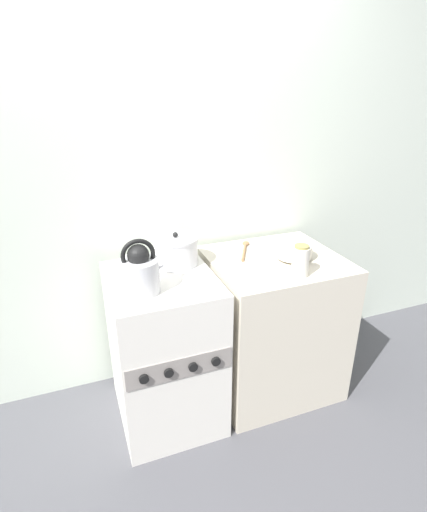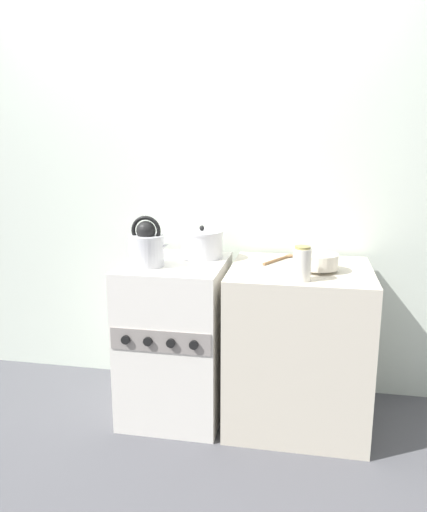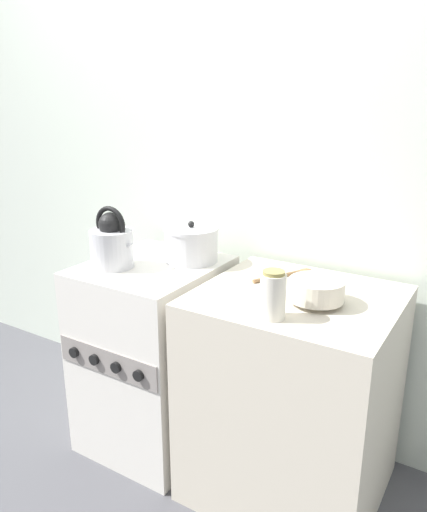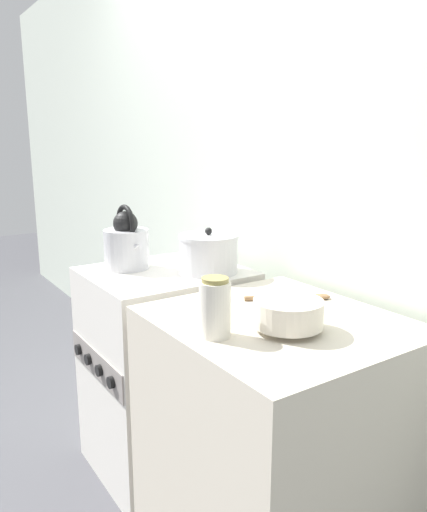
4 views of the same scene
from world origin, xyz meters
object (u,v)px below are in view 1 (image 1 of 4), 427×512
(cooking_pot, at_px, (176,251))
(enamel_bowl, at_px, (294,250))
(stove, at_px, (165,349))
(kettle, at_px, (140,272))
(storage_jar, at_px, (301,261))

(cooking_pot, xyz_separation_m, enamel_bowl, (0.62, -0.15, -0.03))
(cooking_pot, bearing_deg, stove, -131.63)
(cooking_pot, bearing_deg, kettle, -134.36)
(stove, distance_m, storage_jar, 0.85)
(enamel_bowl, height_order, storage_jar, storage_jar)
(storage_jar, bearing_deg, cooking_pot, 148.30)
(stove, bearing_deg, kettle, -137.42)
(cooking_pot, distance_m, enamel_bowl, 0.64)
(kettle, xyz_separation_m, cooking_pot, (0.23, 0.24, -0.03))
(kettle, distance_m, cooking_pot, 0.34)
(stove, height_order, storage_jar, storage_jar)
(enamel_bowl, bearing_deg, cooking_pot, 166.67)
(enamel_bowl, distance_m, storage_jar, 0.21)
(stove, xyz_separation_m, enamel_bowl, (0.74, -0.01, 0.47))
(storage_jar, bearing_deg, enamel_bowl, 67.13)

